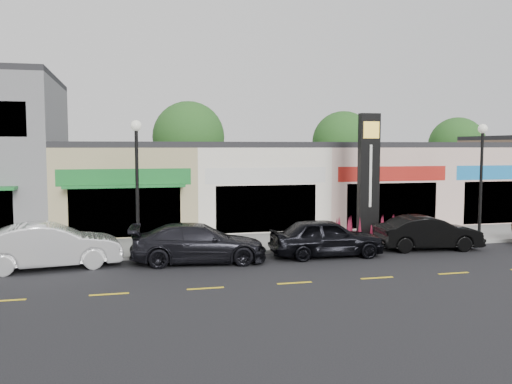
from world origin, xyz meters
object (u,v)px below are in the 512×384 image
pylon_sign (368,194)px  car_white_van (50,246)px  lamp_west_near (137,173)px  lamp_east_near (481,169)px  car_black_sedan (326,237)px  car_dark_sedan (199,243)px  car_black_conv (428,233)px

pylon_sign → car_white_van: 14.63m
lamp_west_near → car_white_van: lamp_west_near is taller
lamp_east_near → pylon_sign: 5.42m
car_black_sedan → car_white_van: bearing=89.4°
lamp_west_near → car_dark_sedan: size_ratio=1.03×
car_white_van → car_black_conv: bearing=-97.9°
lamp_east_near → car_white_van: size_ratio=1.05×
lamp_west_near → car_dark_sedan: (2.30, -1.53, -2.71)m
pylon_sign → car_white_van: (-14.25, -2.98, -1.42)m
pylon_sign → car_black_conv: bearing=-62.2°
pylon_sign → car_black_sedan: bearing=-135.8°
car_black_sedan → car_black_conv: car_black_sedan is taller
car_white_van → car_dark_sedan: (5.55, -0.25, -0.08)m
car_white_van → car_black_sedan: size_ratio=1.10×
lamp_east_near → car_black_sedan: lamp_east_near is taller
car_white_van → car_black_conv: size_ratio=1.14×
lamp_west_near → car_black_sedan: (7.61, -1.60, -2.67)m
lamp_east_near → pylon_sign: pylon_sign is taller
car_black_sedan → pylon_sign: bearing=-44.8°
lamp_west_near → car_black_conv: lamp_west_near is taller
lamp_east_near → pylon_sign: (-5.00, 1.70, -1.20)m
car_dark_sedan → car_white_van: bearing=93.2°
lamp_east_near → car_black_conv: 4.57m
lamp_west_near → car_black_sedan: lamp_west_near is taller
car_dark_sedan → car_black_sedan: bearing=-84.8°
lamp_east_near → pylon_sign: bearing=161.3°
lamp_east_near → pylon_sign: size_ratio=0.91×
lamp_west_near → car_white_van: (-3.25, -1.28, -2.62)m
car_black_sedan → car_black_conv: bearing=-84.7°
car_white_van → car_dark_sedan: bearing=-100.7°
car_black_sedan → lamp_west_near: bearing=79.2°
car_white_van → car_black_sedan: 10.87m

